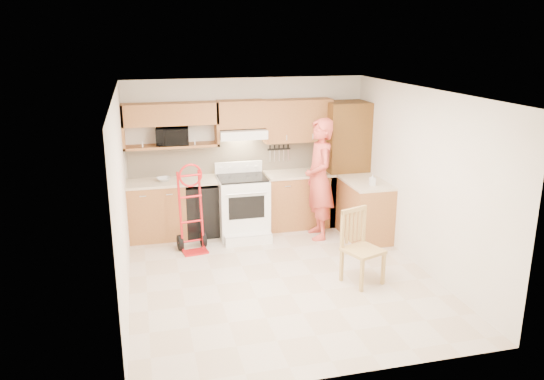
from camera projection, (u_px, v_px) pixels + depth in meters
name	position (u px, v px, depth m)	size (l,w,h in m)	color
floor	(281.00, 278.00, 7.31)	(4.00, 4.50, 0.02)	#BDA98D
ceiling	(282.00, 91.00, 6.60)	(4.00, 4.50, 0.02)	white
wall_back	(247.00, 153.00, 9.06)	(4.00, 0.02, 2.50)	silver
wall_front	(346.00, 257.00, 4.85)	(4.00, 0.02, 2.50)	silver
wall_left	(121.00, 201.00, 6.49)	(0.02, 4.50, 2.50)	silver
wall_right	(422.00, 180.00, 7.42)	(0.02, 4.50, 2.50)	silver
backsplash	(247.00, 156.00, 9.05)	(3.92, 0.03, 0.55)	beige
lower_cab_left	(157.00, 211.00, 8.63)	(0.90, 0.60, 0.90)	#9D6A32
dishwasher	(203.00, 209.00, 8.81)	(0.60, 0.60, 0.85)	black
lower_cab_right	(299.00, 200.00, 9.19)	(1.14, 0.60, 0.90)	#9D6A32
countertop_left	(174.00, 181.00, 8.57)	(1.50, 0.63, 0.04)	beige
countertop_right	(299.00, 174.00, 9.05)	(1.14, 0.63, 0.04)	beige
cab_return_right	(365.00, 211.00, 8.64)	(0.60, 1.00, 0.90)	#9D6A32
countertop_return	(366.00, 182.00, 8.51)	(0.63, 1.00, 0.04)	beige
pantry_tall	(345.00, 163.00, 9.21)	(0.70, 0.60, 2.10)	brown
upper_cab_left	(170.00, 114.00, 8.40)	(1.50, 0.33, 0.34)	#9D6A32
upper_shelf_mw	(172.00, 146.00, 8.54)	(1.50, 0.33, 0.04)	#9D6A32
upper_cab_center	(241.00, 114.00, 8.67)	(0.76, 0.33, 0.44)	#9D6A32
upper_cab_right	(297.00, 120.00, 8.93)	(1.14, 0.33, 0.70)	#9D6A32
range_hood	(242.00, 134.00, 8.70)	(0.76, 0.46, 0.14)	white
knife_strip	(279.00, 153.00, 9.14)	(0.40, 0.05, 0.29)	black
microwave	(172.00, 136.00, 8.50)	(0.51, 0.34, 0.28)	black
range	(243.00, 202.00, 8.66)	(0.79, 1.04, 1.16)	white
person	(319.00, 179.00, 8.52)	(0.71, 0.46, 1.94)	#C6473B
hand_truck	(192.00, 212.00, 8.04)	(0.48, 0.44, 1.23)	red
dining_chair	(363.00, 248.00, 7.03)	(0.45, 0.49, 0.99)	tan
soap_bottle	(373.00, 180.00, 8.26)	(0.08, 0.08, 0.18)	white
bowl	(164.00, 179.00, 8.52)	(0.22, 0.22, 0.05)	white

